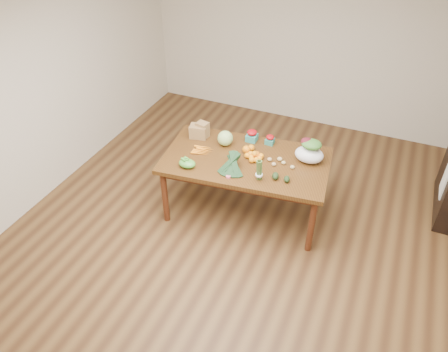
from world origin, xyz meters
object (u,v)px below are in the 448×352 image
at_px(kale_bunch, 231,166).
at_px(cabbage, 225,138).
at_px(salad_bag, 310,152).
at_px(dining_table, 245,186).
at_px(mandarin_cluster, 254,155).
at_px(asparagus_bundle, 259,170).
at_px(paper_bag, 198,130).

bearing_deg(kale_bunch, cabbage, 113.09).
bearing_deg(salad_bag, dining_table, -160.61).
relative_size(cabbage, mandarin_cluster, 0.98).
xyz_separation_m(cabbage, asparagus_bundle, (0.58, -0.47, 0.04)).
xyz_separation_m(paper_bag, salad_bag, (1.32, 0.02, 0.03)).
distance_m(cabbage, asparagus_bundle, 0.74).
xyz_separation_m(mandarin_cluster, kale_bunch, (-0.14, -0.33, 0.03)).
bearing_deg(asparagus_bundle, cabbage, 134.33).
height_order(mandarin_cluster, asparagus_bundle, asparagus_bundle).
xyz_separation_m(cabbage, kale_bunch, (0.26, -0.46, -0.01)).
bearing_deg(mandarin_cluster, asparagus_bundle, -62.73).
height_order(paper_bag, cabbage, paper_bag).
height_order(mandarin_cluster, kale_bunch, kale_bunch).
bearing_deg(asparagus_bundle, paper_bag, 145.11).
distance_m(cabbage, mandarin_cluster, 0.43).
bearing_deg(mandarin_cluster, dining_table, -156.70).
height_order(dining_table, salad_bag, salad_bag).
relative_size(paper_bag, cabbage, 1.50).
distance_m(dining_table, kale_bunch, 0.54).
bearing_deg(mandarin_cluster, salad_bag, 18.80).
relative_size(mandarin_cluster, asparagus_bundle, 0.72).
xyz_separation_m(dining_table, kale_bunch, (-0.06, -0.29, 0.45)).
distance_m(paper_bag, kale_bunch, 0.79).
bearing_deg(kale_bunch, dining_table, 71.62).
bearing_deg(paper_bag, salad_bag, 0.97).
bearing_deg(salad_bag, asparagus_bundle, -126.30).
height_order(cabbage, salad_bag, salad_bag).
bearing_deg(salad_bag, cabbage, -176.66).
relative_size(dining_table, cabbage, 10.21).
distance_m(dining_table, salad_bag, 0.84).
bearing_deg(paper_bag, kale_bunch, -38.67).
distance_m(dining_table, asparagus_bundle, 0.64).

